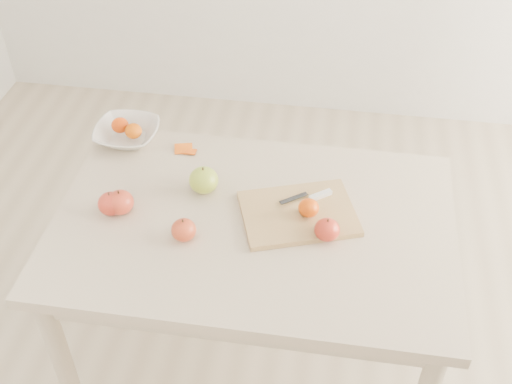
# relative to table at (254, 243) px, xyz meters

# --- Properties ---
(ground) EXTENTS (3.50, 3.50, 0.00)m
(ground) POSITION_rel_table_xyz_m (0.00, 0.00, -0.65)
(ground) COLOR #C6B293
(ground) RESTS_ON ground
(table) EXTENTS (1.20, 0.80, 0.75)m
(table) POSITION_rel_table_xyz_m (0.00, 0.00, 0.00)
(table) COLOR #C7B096
(table) RESTS_ON ground
(cutting_board) EXTENTS (0.40, 0.34, 0.02)m
(cutting_board) POSITION_rel_table_xyz_m (0.13, 0.04, 0.11)
(cutting_board) COLOR tan
(cutting_board) RESTS_ON table
(board_tangerine) EXTENTS (0.06, 0.06, 0.05)m
(board_tangerine) POSITION_rel_table_xyz_m (0.16, 0.03, 0.14)
(board_tangerine) COLOR #CF4D07
(board_tangerine) RESTS_ON cutting_board
(fruit_bowl) EXTENTS (0.22, 0.22, 0.05)m
(fruit_bowl) POSITION_rel_table_xyz_m (-0.49, 0.33, 0.13)
(fruit_bowl) COLOR silver
(fruit_bowl) RESTS_ON table
(bowl_tangerine_near) EXTENTS (0.06, 0.06, 0.05)m
(bowl_tangerine_near) POSITION_rel_table_xyz_m (-0.52, 0.34, 0.15)
(bowl_tangerine_near) COLOR #DB4107
(bowl_tangerine_near) RESTS_ON fruit_bowl
(bowl_tangerine_far) EXTENTS (0.06, 0.06, 0.05)m
(bowl_tangerine_far) POSITION_rel_table_xyz_m (-0.46, 0.32, 0.15)
(bowl_tangerine_far) COLOR #D85107
(bowl_tangerine_far) RESTS_ON fruit_bowl
(orange_peel_a) EXTENTS (0.07, 0.06, 0.01)m
(orange_peel_a) POSITION_rel_table_xyz_m (-0.29, 0.30, 0.10)
(orange_peel_a) COLOR orange
(orange_peel_a) RESTS_ON table
(orange_peel_b) EXTENTS (0.05, 0.04, 0.01)m
(orange_peel_b) POSITION_rel_table_xyz_m (-0.27, 0.29, 0.10)
(orange_peel_b) COLOR #DE550F
(orange_peel_b) RESTS_ON table
(paring_knife) EXTENTS (0.16, 0.09, 0.01)m
(paring_knife) POSITION_rel_table_xyz_m (0.18, 0.11, 0.12)
(paring_knife) COLOR white
(paring_knife) RESTS_ON cutting_board
(apple_green) EXTENTS (0.09, 0.09, 0.08)m
(apple_green) POSITION_rel_table_xyz_m (-0.17, 0.11, 0.14)
(apple_green) COLOR olive
(apple_green) RESTS_ON table
(apple_red_d) EXTENTS (0.08, 0.08, 0.07)m
(apple_red_d) POSITION_rel_table_xyz_m (-0.40, -0.02, 0.14)
(apple_red_d) COLOR maroon
(apple_red_d) RESTS_ON table
(apple_red_c) EXTENTS (0.07, 0.07, 0.07)m
(apple_red_c) POSITION_rel_table_xyz_m (-0.19, -0.10, 0.13)
(apple_red_c) COLOR maroon
(apple_red_c) RESTS_ON table
(apple_red_e) EXTENTS (0.07, 0.07, 0.07)m
(apple_red_e) POSITION_rel_table_xyz_m (0.22, -0.04, 0.13)
(apple_red_e) COLOR maroon
(apple_red_e) RESTS_ON table
(apple_red_b) EXTENTS (0.08, 0.08, 0.07)m
(apple_red_b) POSITION_rel_table_xyz_m (-0.43, -0.03, 0.13)
(apple_red_b) COLOR #9D020E
(apple_red_b) RESTS_ON table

